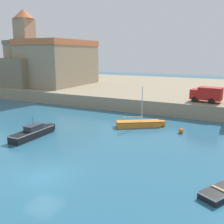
{
  "coord_description": "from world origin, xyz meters",
  "views": [
    {
      "loc": [
        12.78,
        -13.96,
        9.13
      ],
      "look_at": [
        -1.14,
        14.12,
        2.0
      ],
      "focal_mm": 42.0,
      "sensor_mm": 36.0,
      "label": 1
    }
  ],
  "objects": [
    {
      "name": "ground_plane",
      "position": [
        0.0,
        0.0,
        0.0
      ],
      "size": [
        200.0,
        200.0,
        0.0
      ],
      "primitive_type": "plane",
      "color": "#28607F"
    },
    {
      "name": "truck_on_quay",
      "position": [
        8.39,
        25.71,
        3.3
      ],
      "size": [
        4.46,
        2.47,
        2.2
      ],
      "color": "#AD1E19",
      "rests_on": "quay_seawall"
    },
    {
      "name": "sailboat_orange_0",
      "position": [
        1.76,
        16.06,
        0.42
      ],
      "size": [
        5.79,
        4.29,
        5.14
      ],
      "color": "orange",
      "rests_on": "ground"
    },
    {
      "name": "motorboat_black_1",
      "position": [
        -7.28,
        6.92,
        0.54
      ],
      "size": [
        1.52,
        6.23,
        2.28
      ],
      "color": "black",
      "rests_on": "ground"
    },
    {
      "name": "mooring_buoy",
      "position": [
        7.06,
        15.62,
        0.29
      ],
      "size": [
        0.58,
        0.58,
        0.58
      ],
      "primitive_type": "sphere",
      "color": "orange",
      "rests_on": "ground"
    },
    {
      "name": "dinghy_black_2",
      "position": [
        12.27,
        3.03,
        0.26
      ],
      "size": [
        2.58,
        3.47,
        0.54
      ],
      "color": "black",
      "rests_on": "ground"
    },
    {
      "name": "quay_seawall",
      "position": [
        0.0,
        42.78,
        1.04
      ],
      "size": [
        120.0,
        40.0,
        2.08
      ],
      "primitive_type": "cube",
      "color": "gray",
      "rests_on": "ground"
    },
    {
      "name": "fortress",
      "position": [
        -32.0,
        30.38,
        5.63
      ],
      "size": [
        13.03,
        13.03,
        9.59
      ],
      "color": "#796C57",
      "rests_on": "quay_seawall"
    },
    {
      "name": "church",
      "position": [
        -24.76,
        33.47,
        7.37
      ],
      "size": [
        14.87,
        16.73,
        16.27
      ],
      "color": "gray",
      "rests_on": "quay_seawall"
    }
  ]
}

